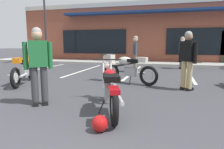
{
  "coord_description": "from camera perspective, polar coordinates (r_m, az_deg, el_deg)",
  "views": [
    {
      "loc": [
        1.58,
        -1.05,
        1.34
      ],
      "look_at": [
        0.2,
        3.9,
        0.55
      ],
      "focal_mm": 32.67,
      "sensor_mm": 36.0,
      "label": 1
    }
  ],
  "objects": [
    {
      "name": "brick_storefront_building",
      "position": [
        17.02,
        10.47,
        11.11
      ],
      "size": [
        18.93,
        6.45,
        4.16
      ],
      "color": "brown",
      "rests_on": "ground_plane"
    },
    {
      "name": "helmet_on_pavement",
      "position": [
        3.2,
        -3.36,
        -13.51
      ],
      "size": [
        0.26,
        0.26,
        0.26
      ],
      "color": "#B71414",
      "rests_on": "ground_plane"
    },
    {
      "name": "motorcycle_foreground_classic",
      "position": [
        4.02,
        -0.5,
        -3.87
      ],
      "size": [
        1.06,
        2.02,
        0.98
      ],
      "color": "black",
      "rests_on": "ground_plane"
    },
    {
      "name": "person_in_black_shirt",
      "position": [
        6.15,
        20.39,
        4.57
      ],
      "size": [
        0.5,
        0.49,
        1.68
      ],
      "color": "black",
      "rests_on": "ground_plane"
    },
    {
      "name": "painted_stall_lines",
      "position": [
        9.62,
        5.99,
        0.71
      ],
      "size": [
        10.0,
        4.8,
        0.01
      ],
      "color": "silver",
      "rests_on": "ground_plane"
    },
    {
      "name": "person_by_back_row",
      "position": [
        9.5,
        6.53,
        6.35
      ],
      "size": [
        0.35,
        0.6,
        1.68
      ],
      "color": "black",
      "rests_on": "ground_plane"
    },
    {
      "name": "ground_plane",
      "position": [
        5.32,
        -2.23,
        -5.85
      ],
      "size": [
        80.0,
        80.0,
        0.0
      ],
      "primitive_type": "plane",
      "color": "#3D3D42"
    },
    {
      "name": "sidewalk_kerb",
      "position": [
        13.15,
        8.64,
        3.11
      ],
      "size": [
        22.0,
        1.8,
        0.14
      ],
      "primitive_type": "cube",
      "color": "#A8A59E",
      "rests_on": "ground_plane"
    },
    {
      "name": "parking_lot_lamp_post",
      "position": [
        14.27,
        -18.55,
        15.63
      ],
      "size": [
        0.24,
        0.76,
        4.86
      ],
      "color": "#2D2D33",
      "rests_on": "ground_plane"
    },
    {
      "name": "motorcycle_blue_standard",
      "position": [
        6.89,
        3.94,
        1.96
      ],
      "size": [
        2.03,
        1.0,
        0.98
      ],
      "color": "black",
      "rests_on": "ground_plane"
    },
    {
      "name": "person_near_building",
      "position": [
        11.32,
        19.04,
        6.31
      ],
      "size": [
        0.35,
        0.61,
        1.68
      ],
      "color": "black",
      "rests_on": "ground_plane"
    },
    {
      "name": "person_in_shorts_foreground",
      "position": [
        4.66,
        -19.93,
        3.42
      ],
      "size": [
        0.53,
        0.45,
        1.68
      ],
      "color": "black",
      "rests_on": "ground_plane"
    },
    {
      "name": "motorcycle_silver_naked",
      "position": [
        7.44,
        -23.13,
        1.77
      ],
      "size": [
        1.02,
        2.03,
        0.98
      ],
      "color": "black",
      "rests_on": "ground_plane"
    }
  ]
}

